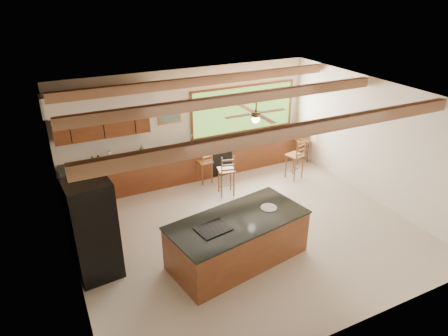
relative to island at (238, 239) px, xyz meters
name	(u,v)px	position (x,y,z in m)	size (l,w,h in m)	color
ground	(244,228)	(0.66, 0.92, -0.48)	(7.20, 7.20, 0.00)	#C3B3A1
room_shell	(225,128)	(0.49, 1.57, 1.74)	(7.27, 6.54, 3.02)	white
counter_run	(172,172)	(-0.16, 3.44, -0.01)	(7.12, 3.10, 1.23)	brown
island	(238,239)	(0.00, 0.00, 0.00)	(2.90, 1.73, 0.97)	brown
refrigerator	(93,230)	(-2.56, 0.79, 0.51)	(0.84, 0.82, 1.98)	black
bar_stool_a	(205,163)	(0.76, 3.31, 0.14)	(0.40, 0.40, 1.04)	brown
bar_stool_b	(227,171)	(0.99, 2.46, 0.20)	(0.49, 0.49, 1.14)	brown
bar_stool_c	(296,157)	(3.12, 2.46, 0.20)	(0.50, 0.50, 1.15)	brown
bar_stool_d	(303,141)	(3.96, 3.31, 0.20)	(0.44, 0.44, 1.14)	brown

